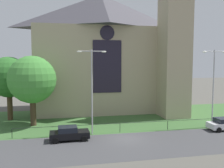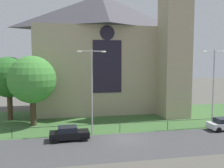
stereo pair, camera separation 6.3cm
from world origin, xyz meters
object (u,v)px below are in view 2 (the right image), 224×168
Objects in this scene: tree_left_near at (32,80)px; streetlamp_near at (92,82)px; streetlamp_far at (214,80)px; parked_car_black at (69,133)px; church_building at (106,51)px; tree_left_far at (9,77)px.

streetlamp_near is at bearing -36.61° from tree_left_near.
parked_car_black is at bearing -174.61° from streetlamp_far.
parked_car_black is (-6.81, -16.01, -9.53)m from church_building.
streetlamp_far reaches higher than streetlamp_near.
streetlamp_far is (15.50, -0.00, 0.05)m from streetlamp_near.
tree_left_far is 0.92× the size of streetlamp_far.
church_building is 6.11× the size of parked_car_black.
church_building reaches higher than streetlamp_near.
church_building reaches higher than tree_left_near.
church_building reaches higher than parked_car_black.
church_building is 2.82× the size of tree_left_near.
tree_left_near is 0.94× the size of streetlamp_near.
streetlamp_near reaches higher than parked_car_black.
church_building is 2.83× the size of tree_left_far.
tree_left_near is (-11.36, -8.91, -4.19)m from church_building.
tree_left_near is 0.93× the size of streetlamp_far.
streetlamp_far is at bearing 3.51° from parked_car_black.
streetlamp_far is 2.33× the size of parked_car_black.
tree_left_near reaches higher than parked_car_black.
tree_left_far is (-15.09, -4.89, -4.08)m from church_building.
parked_car_black is (-2.69, -1.72, -5.36)m from streetlamp_near.
streetlamp_far is at bearing -0.00° from streetlamp_near.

